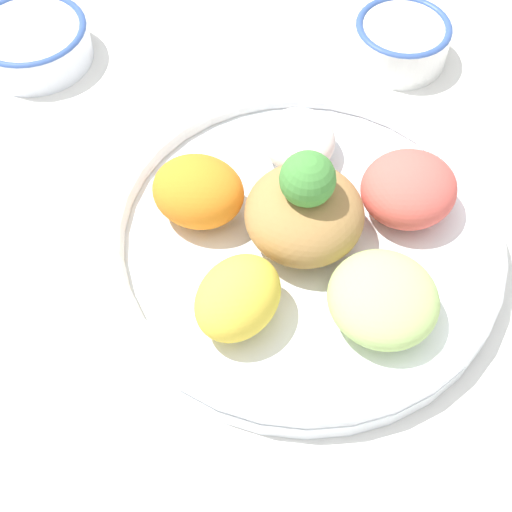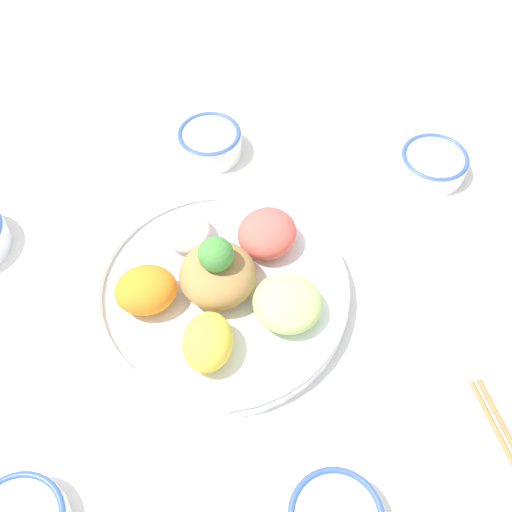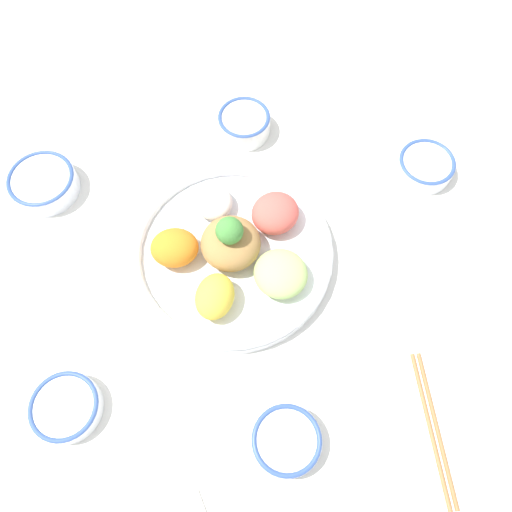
# 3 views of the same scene
# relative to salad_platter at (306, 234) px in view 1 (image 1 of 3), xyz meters

# --- Properties ---
(ground_plane) EXTENTS (2.40, 2.40, 0.00)m
(ground_plane) POSITION_rel_salad_platter_xyz_m (0.00, -0.01, -0.03)
(ground_plane) COLOR white
(salad_platter) EXTENTS (0.34, 0.34, 0.12)m
(salad_platter) POSITION_rel_salad_platter_xyz_m (0.00, 0.00, 0.00)
(salad_platter) COLOR white
(salad_platter) RESTS_ON ground_plane
(sauce_bowl_dark) EXTENTS (0.10, 0.10, 0.04)m
(sauce_bowl_dark) POSITION_rel_salad_platter_xyz_m (0.05, -0.26, -0.00)
(sauce_bowl_dark) COLOR white
(sauce_bowl_dark) RESTS_ON ground_plane
(sauce_bowl_far) EXTENTS (0.12, 0.12, 0.04)m
(sauce_bowl_far) POSITION_rel_salad_platter_xyz_m (0.37, -0.05, -0.00)
(sauce_bowl_far) COLOR white
(sauce_bowl_far) RESTS_ON ground_plane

